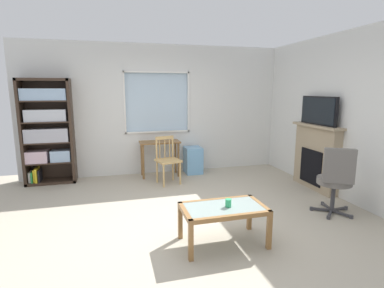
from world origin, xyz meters
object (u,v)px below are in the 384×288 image
at_px(bookshelf, 47,130).
at_px(coffee_table, 223,212).
at_px(tv, 319,111).
at_px(office_chair, 336,178).
at_px(fireplace, 316,157).
at_px(wooden_chair, 168,160).
at_px(plastic_drawer_unit, 193,160).
at_px(desk_under_window, 160,148).
at_px(sippy_cup, 228,203).

distance_m(bookshelf, coffee_table, 3.92).
height_order(tv, office_chair, tv).
bearing_deg(fireplace, tv, 180.00).
height_order(bookshelf, fireplace, bookshelf).
bearing_deg(bookshelf, fireplace, -18.91).
bearing_deg(coffee_table, wooden_chair, 94.93).
xyz_separation_m(plastic_drawer_unit, fireplace, (1.87, -1.56, 0.30)).
height_order(bookshelf, tv, bookshelf).
distance_m(desk_under_window, sippy_cup, 2.98).
height_order(desk_under_window, office_chair, office_chair).
height_order(fireplace, coffee_table, fireplace).
xyz_separation_m(wooden_chair, fireplace, (2.53, -0.99, 0.12)).
relative_size(tv, sippy_cup, 9.83).
bearing_deg(tv, bookshelf, 161.03).
height_order(wooden_chair, tv, tv).
distance_m(bookshelf, plastic_drawer_unit, 2.94).
xyz_separation_m(tv, office_chair, (-0.48, -1.08, -0.86)).
distance_m(bookshelf, sippy_cup, 3.95).
height_order(wooden_chair, fireplace, fireplace).
height_order(bookshelf, sippy_cup, bookshelf).
bearing_deg(desk_under_window, sippy_cup, -83.73).
relative_size(bookshelf, plastic_drawer_unit, 3.51).
xyz_separation_m(office_chair, sippy_cup, (-1.77, -0.37, -0.05)).
bearing_deg(fireplace, desk_under_window, 149.89).
xyz_separation_m(bookshelf, fireplace, (4.71, -1.61, -0.45)).
xyz_separation_m(wooden_chair, plastic_drawer_unit, (0.66, 0.57, -0.18)).
height_order(fireplace, sippy_cup, fireplace).
bearing_deg(bookshelf, office_chair, -32.63).
xyz_separation_m(desk_under_window, office_chair, (2.10, -2.59, -0.03)).
relative_size(plastic_drawer_unit, sippy_cup, 6.27).
bearing_deg(tv, office_chair, -113.85).
distance_m(desk_under_window, plastic_drawer_unit, 0.79).
bearing_deg(coffee_table, plastic_drawer_unit, 81.45).
relative_size(wooden_chair, fireplace, 0.77).
bearing_deg(plastic_drawer_unit, fireplace, -39.72).
height_order(desk_under_window, coffee_table, desk_under_window).
bearing_deg(coffee_table, sippy_cup, -23.15).
relative_size(plastic_drawer_unit, tv, 0.64).
height_order(office_chair, sippy_cup, office_chair).
distance_m(desk_under_window, wooden_chair, 0.53).
bearing_deg(office_chair, tv, 66.15).
bearing_deg(plastic_drawer_unit, desk_under_window, -176.05).
distance_m(wooden_chair, plastic_drawer_unit, 0.89).
xyz_separation_m(plastic_drawer_unit, coffee_table, (-0.45, -2.99, 0.10)).
height_order(tv, coffee_table, tv).
xyz_separation_m(bookshelf, wooden_chair, (2.18, -0.62, -0.57)).
xyz_separation_m(wooden_chair, sippy_cup, (0.26, -2.44, 0.04)).
distance_m(fireplace, sippy_cup, 2.70).
xyz_separation_m(plastic_drawer_unit, tv, (1.85, -1.56, 1.13)).
height_order(desk_under_window, tv, tv).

